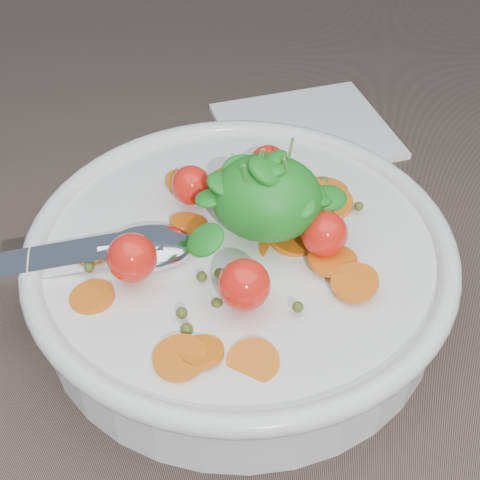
# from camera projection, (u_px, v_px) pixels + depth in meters

# --- Properties ---
(ground) EXTENTS (6.00, 6.00, 0.00)m
(ground) POSITION_uv_depth(u_px,v_px,m) (237.00, 296.00, 0.51)
(ground) COLOR brown
(ground) RESTS_ON ground
(bowl) EXTENTS (0.33, 0.31, 0.13)m
(bowl) POSITION_uv_depth(u_px,v_px,m) (240.00, 264.00, 0.49)
(bowl) COLOR white
(bowl) RESTS_ON ground
(napkin) EXTENTS (0.21, 0.20, 0.01)m
(napkin) POSITION_uv_depth(u_px,v_px,m) (305.00, 130.00, 0.68)
(napkin) COLOR white
(napkin) RESTS_ON ground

